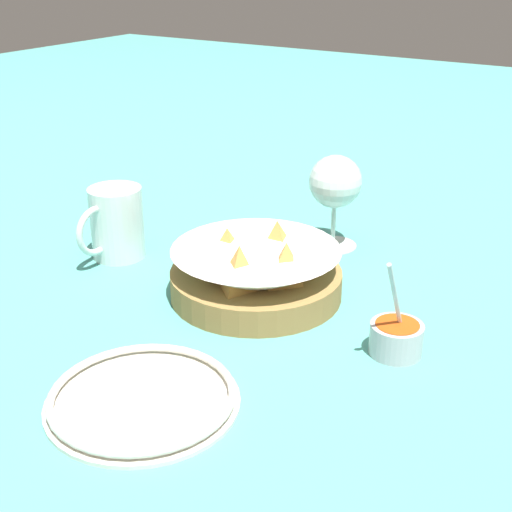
# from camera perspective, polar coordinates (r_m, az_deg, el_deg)

# --- Properties ---
(ground_plane) EXTENTS (4.00, 4.00, 0.00)m
(ground_plane) POSITION_cam_1_polar(r_m,az_deg,el_deg) (0.90, -0.08, -3.68)
(ground_plane) COLOR teal
(food_basket) EXTENTS (0.22, 0.22, 0.09)m
(food_basket) POSITION_cam_1_polar(r_m,az_deg,el_deg) (0.90, 0.02, -1.37)
(food_basket) COLOR olive
(food_basket) RESTS_ON ground_plane
(sauce_cup) EXTENTS (0.07, 0.06, 0.12)m
(sauce_cup) POSITION_cam_1_polar(r_m,az_deg,el_deg) (0.80, 11.16, -6.36)
(sauce_cup) COLOR #B7B7BC
(sauce_cup) RESTS_ON ground_plane
(wine_glass) EXTENTS (0.08, 0.08, 0.14)m
(wine_glass) POSITION_cam_1_polar(r_m,az_deg,el_deg) (1.04, 6.33, 5.67)
(wine_glass) COLOR silver
(wine_glass) RESTS_ON ground_plane
(beer_mug) EXTENTS (0.12, 0.08, 0.10)m
(beer_mug) POSITION_cam_1_polar(r_m,az_deg,el_deg) (1.03, -11.12, 2.40)
(beer_mug) COLOR silver
(beer_mug) RESTS_ON ground_plane
(side_plate) EXTENTS (0.19, 0.19, 0.01)m
(side_plate) POSITION_cam_1_polar(r_m,az_deg,el_deg) (0.72, -9.06, -11.14)
(side_plate) COLOR silver
(side_plate) RESTS_ON ground_plane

